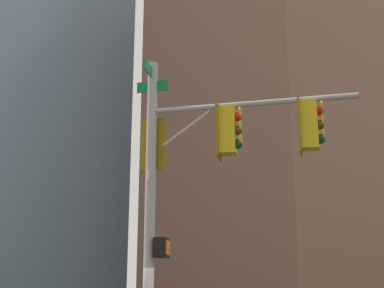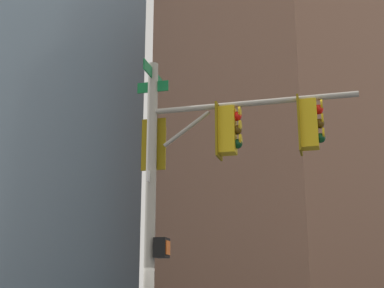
% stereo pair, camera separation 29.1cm
% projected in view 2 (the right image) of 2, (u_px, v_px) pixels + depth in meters
% --- Properties ---
extents(signal_pole_assembly, '(3.20, 3.92, 6.97)m').
position_uv_depth(signal_pole_assembly, '(199.00, 165.00, 11.33)').
color(signal_pole_assembly, '#9E998C').
rests_on(signal_pole_assembly, ground_plane).
extents(building_brick_nearside, '(18.58, 18.75, 35.98)m').
position_uv_depth(building_brick_nearside, '(290.00, 117.00, 50.57)').
color(building_brick_nearside, '#845B47').
rests_on(building_brick_nearside, ground_plane).
extents(building_brick_midblock, '(20.05, 19.25, 49.58)m').
position_uv_depth(building_brick_midblock, '(312.00, 77.00, 58.82)').
color(building_brick_midblock, brown).
rests_on(building_brick_midblock, ground_plane).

